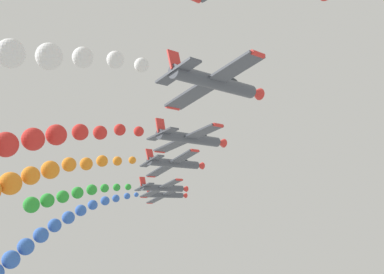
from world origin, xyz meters
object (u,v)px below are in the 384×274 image
(airplane_left_inner, at_px, (163,188))
(airplane_left_outer, at_px, (191,138))
(airplane_right_inner, at_px, (175,163))
(airplane_lead, at_px, (166,195))
(airplane_right_outer, at_px, (217,82))

(airplane_left_inner, relative_size, airplane_left_outer, 1.00)
(airplane_left_inner, bearing_deg, airplane_right_inner, -36.67)
(airplane_lead, relative_size, airplane_right_inner, 1.00)
(airplane_left_inner, bearing_deg, airplane_lead, 135.62)
(airplane_left_outer, bearing_deg, airplane_lead, 140.73)
(airplane_right_outer, bearing_deg, airplane_lead, 140.97)
(airplane_lead, distance_m, airplane_left_inner, 15.69)
(airplane_lead, bearing_deg, airplane_right_outer, -39.03)
(airplane_right_inner, height_order, airplane_left_outer, airplane_left_outer)
(airplane_left_inner, relative_size, airplane_right_inner, 1.00)
(airplane_left_outer, xyz_separation_m, airplane_right_outer, (13.06, -10.33, 2.07))
(airplane_lead, bearing_deg, airplane_left_outer, -39.27)
(airplane_lead, height_order, airplane_right_inner, airplane_right_inner)
(airplane_right_inner, distance_m, airplane_left_outer, 14.84)
(airplane_lead, height_order, airplane_right_outer, airplane_right_outer)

